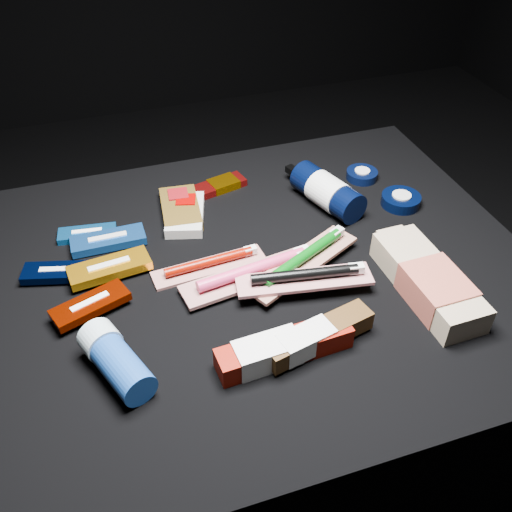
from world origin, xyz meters
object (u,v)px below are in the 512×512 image
object	(u,v)px
toothpaste_carton_red	(279,350)
lotion_bottle	(327,192)
deodorant_stick	(116,360)
bodywash_bottle	(429,282)

from	to	relation	value
toothpaste_carton_red	lotion_bottle	bearing A→B (deg)	52.79
lotion_bottle	deodorant_stick	size ratio (longest dim) A/B	1.41
deodorant_stick	toothpaste_carton_red	distance (m)	0.23
lotion_bottle	bodywash_bottle	size ratio (longest dim) A/B	0.83
lotion_bottle	toothpaste_carton_red	distance (m)	0.40
bodywash_bottle	deodorant_stick	distance (m)	0.50
lotion_bottle	bodywash_bottle	xyz separation A→B (m)	(0.06, -0.28, -0.01)
deodorant_stick	toothpaste_carton_red	xyz separation A→B (m)	(0.22, -0.05, -0.01)
lotion_bottle	deodorant_stick	distance (m)	0.53
toothpaste_carton_red	bodywash_bottle	bearing A→B (deg)	7.06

